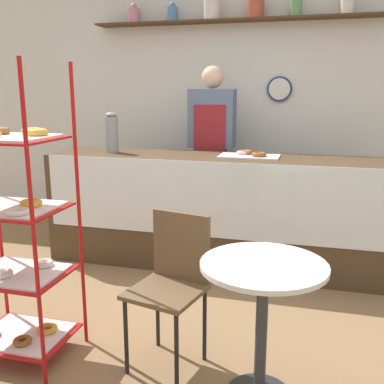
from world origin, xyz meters
name	(u,v)px	position (x,y,z in m)	size (l,w,h in m)	color
ground_plane	(176,328)	(0.00, 0.00, 0.00)	(14.00, 14.00, 0.00)	olive
back_wall	(235,108)	(0.00, 2.19, 1.37)	(10.00, 0.30, 2.70)	white
display_counter	(214,211)	(0.00, 1.19, 0.50)	(2.99, 0.64, 0.99)	#4C3823
pastry_rack	(16,237)	(-0.78, -0.52, 0.74)	(0.59, 0.48, 1.71)	#B71414
person_worker	(212,150)	(-0.14, 1.71, 0.98)	(0.44, 0.23, 1.78)	#282833
cafe_table	(262,299)	(0.62, -0.54, 0.55)	(0.62, 0.62, 0.74)	#262628
cafe_chair	(173,274)	(0.09, -0.33, 0.54)	(0.46, 0.46, 0.88)	black
coffee_carafe	(112,133)	(-0.97, 1.19, 1.17)	(0.12, 0.12, 0.37)	gray
donut_tray_counter	(249,154)	(0.29, 1.26, 1.01)	(0.51, 0.30, 0.05)	silver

